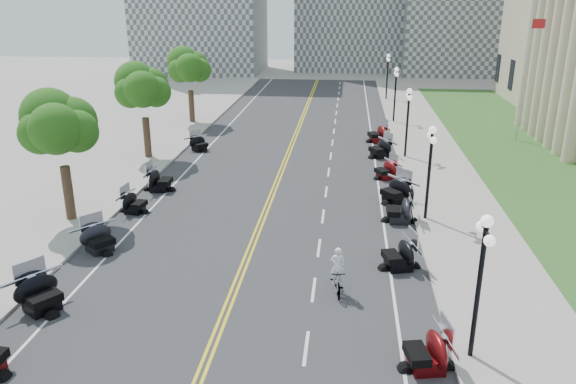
{
  "coord_description": "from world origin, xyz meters",
  "views": [
    {
      "loc": [
        4.31,
        -24.12,
        11.34
      ],
      "look_at": [
        1.5,
        2.11,
        2.0
      ],
      "focal_mm": 35.0,
      "sensor_mm": 36.0,
      "label": 1
    }
  ],
  "objects_px": {
    "flagpole": "(524,79)",
    "cyclist_rider": "(338,249)",
    "motorcycle_n_3": "(427,350)",
    "bicycle": "(337,280)"
  },
  "relations": [
    {
      "from": "cyclist_rider",
      "to": "motorcycle_n_3",
      "type": "bearing_deg",
      "value": 122.95
    },
    {
      "from": "flagpole",
      "to": "cyclist_rider",
      "type": "height_order",
      "value": "flagpole"
    },
    {
      "from": "bicycle",
      "to": "cyclist_rider",
      "type": "distance_m",
      "value": 1.38
    },
    {
      "from": "flagpole",
      "to": "bicycle",
      "type": "distance_m",
      "value": 29.91
    },
    {
      "from": "motorcycle_n_3",
      "to": "cyclist_rider",
      "type": "relative_size",
      "value": 1.24
    },
    {
      "from": "bicycle",
      "to": "flagpole",
      "type": "bearing_deg",
      "value": 54.3
    },
    {
      "from": "motorcycle_n_3",
      "to": "bicycle",
      "type": "xyz_separation_m",
      "value": [
        -2.94,
        4.54,
        -0.15
      ]
    },
    {
      "from": "cyclist_rider",
      "to": "bicycle",
      "type": "bearing_deg",
      "value": -0.0
    },
    {
      "from": "motorcycle_n_3",
      "to": "flagpole",
      "type": "bearing_deg",
      "value": 148.83
    },
    {
      "from": "flagpole",
      "to": "cyclist_rider",
      "type": "distance_m",
      "value": 29.74
    }
  ]
}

